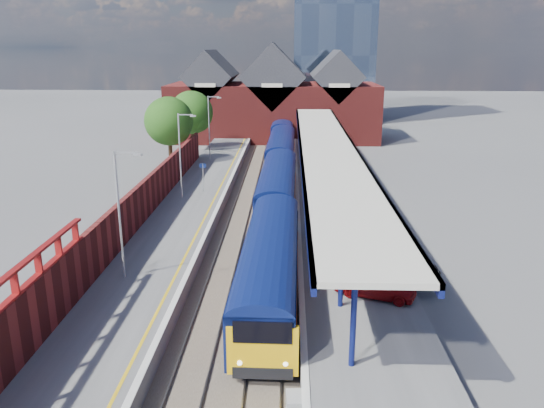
{
  "coord_description": "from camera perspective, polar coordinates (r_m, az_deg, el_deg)",
  "views": [
    {
      "loc": [
        2.49,
        -20.39,
        13.06
      ],
      "look_at": [
        1.28,
        14.94,
        2.6
      ],
      "focal_mm": 35.0,
      "sensor_mm": 36.0,
      "label": 1
    }
  ],
  "objects": [
    {
      "name": "ground",
      "position": [
        52.11,
        -0.83,
        1.97
      ],
      "size": [
        240.0,
        240.0,
        0.0
      ],
      "primitive_type": "plane",
      "color": "#5B5B5E",
      "rests_on": "ground"
    },
    {
      "name": "ballast_bed",
      "position": [
        42.51,
        -1.48,
        -1.37
      ],
      "size": [
        6.0,
        76.0,
        0.06
      ],
      "primitive_type": "cube",
      "color": "#473D33",
      "rests_on": "ground"
    },
    {
      "name": "rails",
      "position": [
        42.49,
        -1.49,
        -1.26
      ],
      "size": [
        4.51,
        76.0,
        0.14
      ],
      "color": "slate",
      "rests_on": "ground"
    },
    {
      "name": "left_platform",
      "position": [
        43.05,
        -8.82,
        -0.68
      ],
      "size": [
        5.0,
        76.0,
        1.0
      ],
      "primitive_type": "cube",
      "color": "#565659",
      "rests_on": "ground"
    },
    {
      "name": "right_platform",
      "position": [
        42.44,
        6.62,
        -0.84
      ],
      "size": [
        6.0,
        76.0,
        1.0
      ],
      "primitive_type": "cube",
      "color": "#565659",
      "rests_on": "ground"
    },
    {
      "name": "coping_left",
      "position": [
        42.52,
        -5.74,
        -0.04
      ],
      "size": [
        0.3,
        76.0,
        0.05
      ],
      "primitive_type": "cube",
      "color": "silver",
      "rests_on": "left_platform"
    },
    {
      "name": "coping_right",
      "position": [
        42.15,
        2.78,
        -0.13
      ],
      "size": [
        0.3,
        76.0,
        0.05
      ],
      "primitive_type": "cube",
      "color": "silver",
      "rests_on": "right_platform"
    },
    {
      "name": "yellow_line",
      "position": [
        42.61,
        -6.53,
        -0.06
      ],
      "size": [
        0.14,
        76.0,
        0.01
      ],
      "primitive_type": "cube",
      "color": "yellow",
      "rests_on": "left_platform"
    },
    {
      "name": "train",
      "position": [
        52.08,
        0.83,
        4.36
      ],
      "size": [
        3.07,
        65.94,
        3.45
      ],
      "color": "#0B174F",
      "rests_on": "ground"
    },
    {
      "name": "canopy",
      "position": [
        43.16,
        5.95,
        5.97
      ],
      "size": [
        4.5,
        52.0,
        4.48
      ],
      "color": "#0E1655",
      "rests_on": "right_platform"
    },
    {
      "name": "lamp_post_b",
      "position": [
        28.98,
        -15.9,
        -0.33
      ],
      "size": [
        1.48,
        0.18,
        7.0
      ],
      "color": "#A5A8AA",
      "rests_on": "left_platform"
    },
    {
      "name": "lamp_post_c",
      "position": [
        44.05,
        -9.71,
        5.69
      ],
      "size": [
        1.48,
        0.18,
        7.0
      ],
      "color": "#A5A8AA",
      "rests_on": "left_platform"
    },
    {
      "name": "lamp_post_d",
      "position": [
        59.61,
        -6.67,
        8.6
      ],
      "size": [
        1.48,
        0.18,
        7.0
      ],
      "color": "#A5A8AA",
      "rests_on": "left_platform"
    },
    {
      "name": "platform_sign",
      "position": [
        46.2,
        -7.43,
        3.37
      ],
      "size": [
        0.55,
        0.08,
        2.5
      ],
      "color": "#A5A8AA",
      "rests_on": "left_platform"
    },
    {
      "name": "brick_wall",
      "position": [
        37.09,
        -14.71,
        -0.69
      ],
      "size": [
        0.35,
        50.0,
        3.86
      ],
      "color": "maroon",
      "rests_on": "left_platform"
    },
    {
      "name": "station_building",
      "position": [
        78.8,
        0.15,
        10.94
      ],
      "size": [
        30.0,
        12.12,
        13.78
      ],
      "color": "maroon",
      "rests_on": "ground"
    },
    {
      "name": "glass_tower",
      "position": [
        100.92,
        6.65,
        20.44
      ],
      "size": [
        14.2,
        14.2,
        40.3
      ],
      "color": "#495D7D",
      "rests_on": "ground"
    },
    {
      "name": "tree_near",
      "position": [
        58.25,
        -10.91,
        8.59
      ],
      "size": [
        5.2,
        5.2,
        8.1
      ],
      "color": "#382314",
      "rests_on": "ground"
    },
    {
      "name": "tree_far",
      "position": [
        65.83,
        -8.53,
        9.58
      ],
      "size": [
        5.2,
        5.2,
        8.1
      ],
      "color": "#382314",
      "rests_on": "ground"
    },
    {
      "name": "parked_car_red",
      "position": [
        27.41,
        11.05,
        -8.35
      ],
      "size": [
        4.39,
        2.94,
        1.39
      ],
      "primitive_type": "imported",
      "rotation": [
        0.0,
        0.0,
        1.22
      ],
      "color": "maroon",
      "rests_on": "right_platform"
    },
    {
      "name": "parked_car_silver",
      "position": [
        32.89,
        10.79,
        -4.18
      ],
      "size": [
        3.97,
        2.58,
        1.24
      ],
      "primitive_type": "imported",
      "rotation": [
        0.0,
        0.0,
        1.94
      ],
      "color": "#9E9EA2",
      "rests_on": "right_platform"
    },
    {
      "name": "parked_car_dark",
      "position": [
        29.7,
        13.58,
        -6.63
      ],
      "size": [
        4.5,
        2.03,
        1.28
      ],
      "primitive_type": "imported",
      "rotation": [
        0.0,
        0.0,
        1.63
      ],
      "color": "black",
      "rests_on": "right_platform"
    },
    {
      "name": "parked_car_blue",
      "position": [
        31.29,
        10.72,
        -5.33
      ],
      "size": [
        4.64,
        3.65,
        1.17
      ],
      "primitive_type": "imported",
      "rotation": [
        0.0,
        0.0,
        1.1
      ],
      "color": "navy",
      "rests_on": "right_platform"
    },
    {
      "name": "relay_cabinet",
      "position": [
        20.64,
        2.59,
        -21.03
      ],
      "size": [
        0.75,
        0.94,
        1.0
      ],
      "primitive_type": "cube",
      "rotation": [
        0.0,
        0.0,
        0.06
      ],
      "color": "#999B9E",
      "rests_on": "ground"
    }
  ]
}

